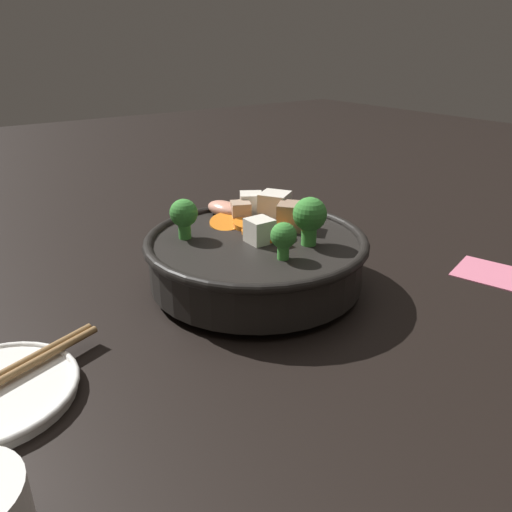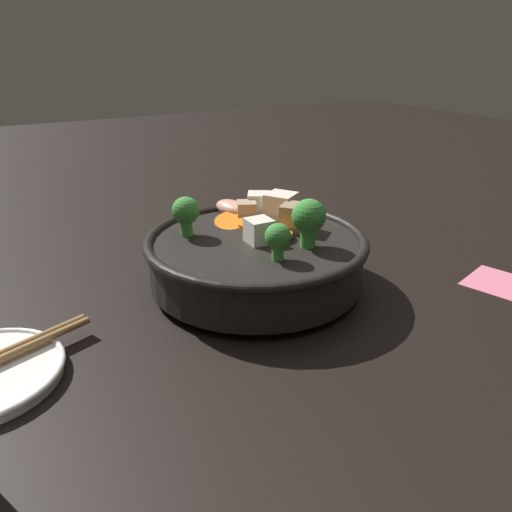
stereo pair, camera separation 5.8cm
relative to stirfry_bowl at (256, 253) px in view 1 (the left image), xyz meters
The scene contains 3 objects.
ground_plane 0.04m from the stirfry_bowl, 134.55° to the left, with size 3.00×3.00×0.00m, color black.
stirfry_bowl is the anchor object (origin of this frame).
napkin 0.32m from the stirfry_bowl, 120.85° to the right, with size 0.13×0.11×0.00m.
Camera 1 is at (-0.44, 0.32, 0.28)m, focal length 35.00 mm.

